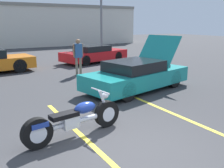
# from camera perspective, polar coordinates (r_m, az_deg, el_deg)

# --- Properties ---
(ground_plane) EXTENTS (80.00, 80.00, 0.00)m
(ground_plane) POSITION_cam_1_polar(r_m,az_deg,el_deg) (5.07, 5.09, -15.73)
(ground_plane) COLOR #38383A
(parking_stripe_middle) EXTENTS (0.12, 5.49, 0.01)m
(parking_stripe_middle) POSITION_cam_1_polar(r_m,az_deg,el_deg) (5.59, -5.77, -12.70)
(parking_stripe_middle) COLOR yellow
(parking_stripe_middle) RESTS_ON ground
(parking_stripe_back) EXTENTS (0.12, 5.49, 0.01)m
(parking_stripe_back) POSITION_cam_1_polar(r_m,az_deg,el_deg) (7.12, 15.23, -7.16)
(parking_stripe_back) COLOR yellow
(parking_stripe_back) RESTS_ON ground
(motorcycle) EXTENTS (2.43, 0.71, 0.96)m
(motorcycle) POSITION_cam_1_polar(r_m,az_deg,el_deg) (5.67, -8.46, -8.04)
(motorcycle) COLOR black
(motorcycle) RESTS_ON ground
(show_car_hood_open) EXTENTS (4.57, 2.62, 1.99)m
(show_car_hood_open) POSITION_cam_1_polar(r_m,az_deg,el_deg) (9.50, 5.77, 2.07)
(show_car_hood_open) COLOR teal
(show_car_hood_open) RESTS_ON ground
(parked_car_right_row) EXTENTS (4.67, 2.70, 1.08)m
(parked_car_right_row) POSITION_cam_1_polar(r_m,az_deg,el_deg) (16.29, -4.11, 6.88)
(parked_car_right_row) COLOR red
(parked_car_right_row) RESTS_ON ground
(spectator_near_motorcycle) EXTENTS (0.52, 0.23, 1.73)m
(spectator_near_motorcycle) POSITION_cam_1_polar(r_m,az_deg,el_deg) (12.29, -7.73, 6.89)
(spectator_near_motorcycle) COLOR gray
(spectator_near_motorcycle) RESTS_ON ground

